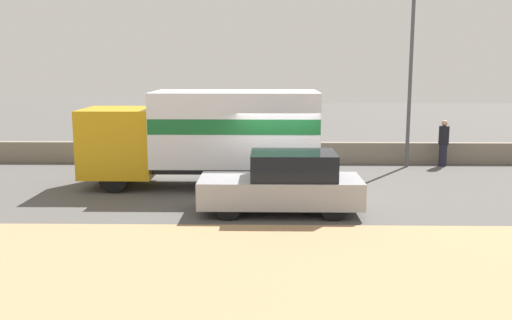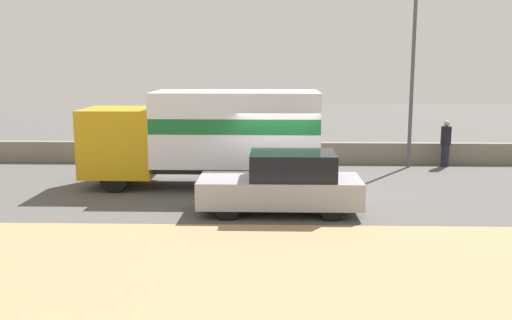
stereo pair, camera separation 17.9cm
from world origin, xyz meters
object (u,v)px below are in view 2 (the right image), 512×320
Objects in this scene: box_truck at (210,133)px; pedestrian at (446,143)px; street_lamp at (414,46)px; car_hatchback at (283,183)px.

box_truck is 4.17× the size of pedestrian.
street_lamp is 3.92m from pedestrian.
box_truck reaches higher than pedestrian.
street_lamp reaches higher than pedestrian.
box_truck is 9.53m from pedestrian.
box_truck is 4.11m from car_hatchback.
car_hatchback is 9.54m from pedestrian.
car_hatchback is at bearing -132.12° from pedestrian.
car_hatchback is at bearing 125.27° from box_truck.
box_truck is at bearing -54.73° from car_hatchback.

